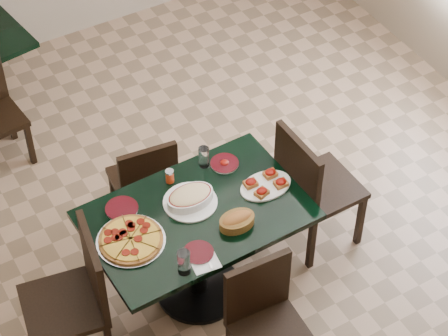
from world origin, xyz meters
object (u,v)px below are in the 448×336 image
bread_basket (237,220)px  chair_right (311,184)px  chair_far (145,181)px  pepperoni_pizza (131,240)px  bruschetta_platter (266,184)px  main_table (197,233)px  lasagna_casserole (190,198)px  chair_near (265,318)px  chair_left (77,293)px

bread_basket → chair_right: bearing=18.2°
chair_far → bread_basket: bearing=110.1°
pepperoni_pizza → bruschetta_platter: 0.90m
chair_far → main_table: bearing=100.2°
lasagna_casserole → chair_right: bearing=-6.0°
pepperoni_pizza → bread_basket: (0.59, -0.19, 0.02)m
chair_far → bread_basket: 0.92m
chair_far → chair_right: 1.08m
chair_near → bruschetta_platter: 0.82m
bruschetta_platter → pepperoni_pizza: bearing=177.8°
main_table → chair_left: bearing=-179.0°
chair_far → bread_basket: bread_basket is taller
chair_right → bruschetta_platter: (-0.37, -0.03, 0.22)m
main_table → chair_near: size_ratio=1.52×
chair_right → bruschetta_platter: size_ratio=2.90×
chair_right → bruschetta_platter: chair_right is taller
chair_near → lasagna_casserole: size_ratio=2.67×
main_table → pepperoni_pizza: size_ratio=3.31×
bread_basket → chair_left: bearing=171.5°
chair_right → bread_basket: bearing=106.0°
chair_far → lasagna_casserole: 0.64m
chair_left → lasagna_casserole: chair_left is taller
chair_right → bruschetta_platter: 0.43m
bruschetta_platter → lasagna_casserole: bearing=165.2°
chair_far → pepperoni_pizza: (-0.39, -0.64, 0.30)m
chair_near → chair_right: bearing=44.6°
bread_basket → bruschetta_platter: (0.31, 0.18, -0.02)m
chair_far → chair_near: bearing=101.2°
chair_left → lasagna_casserole: 0.85m
chair_near → chair_left: size_ratio=0.89×
bruschetta_platter → chair_right: bearing=3.8°
chair_right → pepperoni_pizza: chair_right is taller
chair_right → main_table: bearing=89.5°
chair_far → bread_basket: (0.20, -0.84, 0.33)m
pepperoni_pizza → chair_right: bearing=0.8°
main_table → lasagna_casserole: (0.01, 0.09, 0.23)m
chair_left → chair_far: bearing=141.3°
chair_right → bread_basket: size_ratio=4.45×
pepperoni_pizza → chair_near: bearing=-53.6°
chair_right → pepperoni_pizza: bearing=89.5°
chair_right → lasagna_casserole: (-0.83, 0.08, 0.24)m
lasagna_casserole → bread_basket: bearing=-62.7°
pepperoni_pizza → chair_far: bearing=58.9°
main_table → chair_far: bearing=91.7°
chair_right → pepperoni_pizza: 1.28m
chair_near → chair_far: bearing=97.3°
chair_left → pepperoni_pizza: (0.37, 0.03, 0.21)m
chair_near → pepperoni_pizza: bearing=129.0°
pepperoni_pizza → bread_basket: bearing=-18.1°
chair_far → pepperoni_pizza: chair_far is taller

